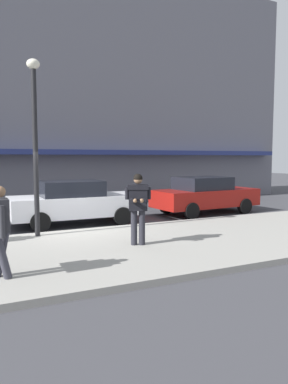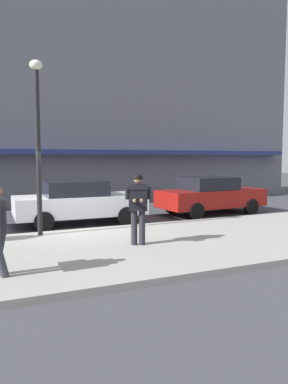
{
  "view_description": "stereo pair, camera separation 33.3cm",
  "coord_description": "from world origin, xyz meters",
  "px_view_note": "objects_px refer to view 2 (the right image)",
  "views": [
    {
      "loc": [
        -2.96,
        -11.34,
        2.35
      ],
      "look_at": [
        1.15,
        -3.04,
        1.49
      ],
      "focal_mm": 35.0,
      "sensor_mm": 36.0,
      "label": 1
    },
    {
      "loc": [
        -2.66,
        -11.48,
        2.35
      ],
      "look_at": [
        1.15,
        -3.04,
        1.49
      ],
      "focal_mm": 35.0,
      "sensor_mm": 36.0,
      "label": 2
    }
  ],
  "objects_px": {
    "parked_sedan_mid": "(79,202)",
    "street_lamp_post": "(38,129)",
    "parked_sedan_far": "(211,195)",
    "man_texting_on_phone": "(138,201)"
  },
  "relations": [
    {
      "from": "parked_sedan_mid",
      "to": "street_lamp_post",
      "type": "height_order",
      "value": "street_lamp_post"
    },
    {
      "from": "parked_sedan_mid",
      "to": "parked_sedan_far",
      "type": "height_order",
      "value": "same"
    },
    {
      "from": "parked_sedan_mid",
      "to": "parked_sedan_far",
      "type": "distance_m",
      "value": 5.58
    },
    {
      "from": "parked_sedan_far",
      "to": "parked_sedan_mid",
      "type": "bearing_deg",
      "value": -179.16
    },
    {
      "from": "parked_sedan_far",
      "to": "man_texting_on_phone",
      "type": "distance_m",
      "value": 6.81
    },
    {
      "from": "parked_sedan_mid",
      "to": "man_texting_on_phone",
      "type": "height_order",
      "value": "man_texting_on_phone"
    },
    {
      "from": "parked_sedan_far",
      "to": "street_lamp_post",
      "type": "height_order",
      "value": "street_lamp_post"
    },
    {
      "from": "man_texting_on_phone",
      "to": "street_lamp_post",
      "type": "bearing_deg",
      "value": 132.25
    },
    {
      "from": "parked_sedan_mid",
      "to": "parked_sedan_far",
      "type": "relative_size",
      "value": 0.98
    },
    {
      "from": "man_texting_on_phone",
      "to": "street_lamp_post",
      "type": "xyz_separation_m",
      "value": [
        -2.07,
        2.28,
        1.89
      ]
    }
  ]
}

